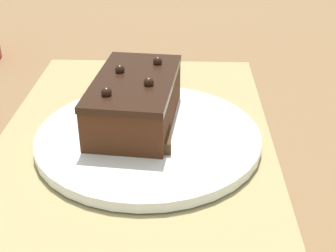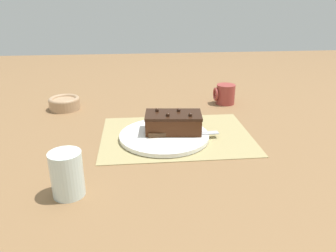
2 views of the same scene
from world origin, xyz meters
The scene contains 5 objects.
ground_plane centered at (0.00, 0.00, 0.00)m, with size 3.00×3.00×0.00m, color olive.
placemat_woven centered at (0.00, 0.00, 0.00)m, with size 0.46×0.34×0.00m, color tan.
cake_plate centered at (0.04, 0.02, 0.01)m, with size 0.27×0.27×0.01m.
chocolate_cake centered at (0.01, 0.00, 0.05)m, with size 0.18×0.11×0.07m.
serving_knife centered at (0.02, 0.03, 0.02)m, with size 0.22×0.03×0.01m.
Camera 1 is at (0.53, 0.06, 0.30)m, focal length 50.00 mm.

